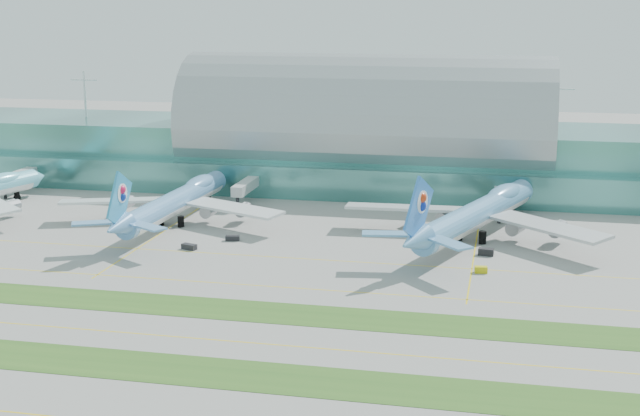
# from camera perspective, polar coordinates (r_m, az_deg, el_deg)

# --- Properties ---
(ground) EXTENTS (700.00, 700.00, 0.00)m
(ground) POSITION_cam_1_polar(r_m,az_deg,el_deg) (174.67, -3.78, -6.89)
(ground) COLOR gray
(ground) RESTS_ON ground
(terminal) EXTENTS (340.00, 69.10, 36.00)m
(terminal) POSITION_cam_1_polar(r_m,az_deg,el_deg) (293.70, 3.01, 4.18)
(terminal) COLOR #3D7A75
(terminal) RESTS_ON ground
(grass_strip_near) EXTENTS (420.00, 12.00, 0.08)m
(grass_strip_near) POSITION_cam_1_polar(r_m,az_deg,el_deg) (149.83, -6.73, -10.42)
(grass_strip_near) COLOR #2D591E
(grass_strip_near) RESTS_ON ground
(grass_strip_far) EXTENTS (420.00, 12.00, 0.08)m
(grass_strip_far) POSITION_cam_1_polar(r_m,az_deg,el_deg) (176.47, -3.61, -6.66)
(grass_strip_far) COLOR #2D591E
(grass_strip_far) RESTS_ON ground
(taxiline_b) EXTENTS (420.00, 0.35, 0.01)m
(taxiline_b) POSITION_cam_1_polar(r_m,az_deg,el_deg) (162.13, -5.14, -8.53)
(taxiline_b) COLOR yellow
(taxiline_b) RESTS_ON ground
(taxiline_c) EXTENTS (420.00, 0.35, 0.01)m
(taxiline_c) POSITION_cam_1_polar(r_m,az_deg,el_deg) (191.09, -2.32, -5.09)
(taxiline_c) COLOR yellow
(taxiline_c) RESTS_ON ground
(taxiline_d) EXTENTS (420.00, 0.35, 0.01)m
(taxiline_d) POSITION_cam_1_polar(r_m,az_deg,el_deg) (211.51, -0.85, -3.27)
(taxiline_d) COLOR yellow
(taxiline_d) RESTS_ON ground
(airliner_b) EXTENTS (65.52, 74.43, 20.49)m
(airliner_b) POSITION_cam_1_polar(r_m,az_deg,el_deg) (247.79, -9.17, 0.50)
(airliner_b) COLOR #5D96CD
(airliner_b) RESTS_ON ground
(airliner_c) EXTENTS (67.19, 78.22, 22.30)m
(airliner_c) POSITION_cam_1_polar(r_m,az_deg,el_deg) (232.02, 10.10, -0.25)
(airliner_c) COLOR #5D9BCE
(airliner_c) RESTS_ON ground
(gse_c) EXTENTS (4.13, 2.79, 1.36)m
(gse_c) POSITION_cam_1_polar(r_m,az_deg,el_deg) (221.68, -8.37, -2.47)
(gse_c) COLOR black
(gse_c) RESTS_ON ground
(gse_d) EXTENTS (3.77, 2.38, 1.33)m
(gse_d) POSITION_cam_1_polar(r_m,az_deg,el_deg) (228.34, -5.62, -1.93)
(gse_d) COLOR black
(gse_d) RESTS_ON ground
(gse_e) EXTENTS (2.98, 1.95, 1.49)m
(gse_e) POSITION_cam_1_polar(r_m,az_deg,el_deg) (203.89, 10.26, -3.90)
(gse_e) COLOR #C6BB0B
(gse_e) RESTS_ON ground
(gse_f) EXTENTS (3.77, 2.21, 1.70)m
(gse_f) POSITION_cam_1_polar(r_m,az_deg,el_deg) (217.87, 10.58, -2.78)
(gse_f) COLOR black
(gse_f) RESTS_ON ground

